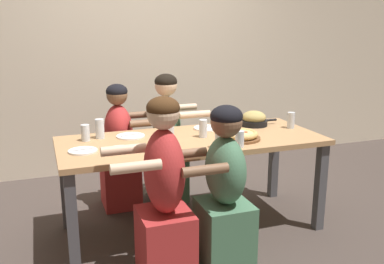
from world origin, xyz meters
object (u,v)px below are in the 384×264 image
object	(u,v)px
pizza_board_main	(239,135)
drinking_glass_b	(240,139)
drinking_glass_e	(291,121)
diner_far_midleft	(120,152)
drinking_glass_f	(169,133)
drinking_glass_g	(220,139)
diner_near_center	(224,197)
diner_near_midleft	(164,201)
skillet_bowl	(254,119)
empty_plate_d	(83,151)
drinking_glass_c	(85,133)
empty_plate_a	(121,150)
drinking_glass_a	(203,130)
empty_plate_b	(131,136)
empty_plate_c	(207,128)
drinking_glass_d	(100,130)
diner_far_center	(167,143)

from	to	relation	value
pizza_board_main	drinking_glass_b	size ratio (longest dim) A/B	2.68
drinking_glass_e	diner_far_midleft	xyz separation A→B (m)	(-1.34, 0.60, -0.31)
pizza_board_main	drinking_glass_f	distance (m)	0.53
drinking_glass_g	diner_near_center	distance (m)	0.45
drinking_glass_f	diner_near_midleft	size ratio (longest dim) A/B	0.12
skillet_bowl	empty_plate_d	xyz separation A→B (m)	(-1.47, -0.29, -0.05)
drinking_glass_e	diner_near_midleft	distance (m)	1.48
skillet_bowl	drinking_glass_c	size ratio (longest dim) A/B	2.70
skillet_bowl	drinking_glass_f	xyz separation A→B (m)	(-0.83, -0.25, 0.01)
empty_plate_a	empty_plate_d	world-z (taller)	same
drinking_glass_a	drinking_glass_e	xyz separation A→B (m)	(0.80, 0.03, -0.00)
skillet_bowl	diner_near_midleft	distance (m)	1.38
drinking_glass_f	diner_near_midleft	distance (m)	0.69
empty_plate_a	diner_near_center	world-z (taller)	diner_near_center
drinking_glass_f	diner_near_center	size ratio (longest dim) A/B	0.13
empty_plate_b	diner_near_center	bearing A→B (deg)	-63.23
empty_plate_a	drinking_glass_f	distance (m)	0.40
skillet_bowl	drinking_glass_g	xyz separation A→B (m)	(-0.55, -0.53, 0.01)
empty_plate_d	diner_near_center	bearing A→B (deg)	-34.63
drinking_glass_a	diner_near_center	world-z (taller)	diner_near_center
empty_plate_a	drinking_glass_f	xyz separation A→B (m)	(0.38, 0.10, 0.06)
empty_plate_c	drinking_glass_e	size ratio (longest dim) A/B	1.69
diner_near_midleft	diner_near_center	xyz separation A→B (m)	(0.40, 0.00, -0.03)
drinking_glass_e	diner_near_midleft	size ratio (longest dim) A/B	0.11
drinking_glass_c	drinking_glass_e	bearing A→B (deg)	-5.89
skillet_bowl	drinking_glass_e	distance (m)	0.31
empty_plate_b	drinking_glass_b	xyz separation A→B (m)	(0.67, -0.54, 0.05)
drinking_glass_a	drinking_glass_e	world-z (taller)	drinking_glass_a
drinking_glass_d	drinking_glass_g	distance (m)	0.94
diner_near_midleft	diner_far_midleft	world-z (taller)	diner_near_midleft
drinking_glass_c	diner_far_center	xyz separation A→B (m)	(0.76, 0.43, -0.27)
drinking_glass_d	diner_far_midleft	xyz separation A→B (m)	(0.21, 0.39, -0.31)
diner_near_center	diner_far_center	size ratio (longest dim) A/B	0.95
empty_plate_c	drinking_glass_f	bearing A→B (deg)	-145.62
empty_plate_b	drinking_glass_e	bearing A→B (deg)	-7.42
skillet_bowl	empty_plate_c	bearing A→B (deg)	175.91
drinking_glass_f	diner_near_center	world-z (taller)	diner_near_center
empty_plate_d	empty_plate_c	bearing A→B (deg)	17.08
empty_plate_b	diner_far_center	size ratio (longest dim) A/B	0.19
diner_near_midleft	diner_far_center	size ratio (longest dim) A/B	1.02
drinking_glass_e	diner_near_center	size ratio (longest dim) A/B	0.12
drinking_glass_c	drinking_glass_g	xyz separation A→B (m)	(0.87, -0.52, 0.00)
drinking_glass_b	empty_plate_d	bearing A→B (deg)	165.96
empty_plate_d	pizza_board_main	bearing A→B (deg)	-3.68
drinking_glass_a	empty_plate_a	bearing A→B (deg)	-167.76
empty_plate_c	diner_near_center	world-z (taller)	diner_near_center
drinking_glass_d	drinking_glass_a	bearing A→B (deg)	-17.35
diner_near_midleft	empty_plate_a	bearing A→B (deg)	17.76
skillet_bowl	drinking_glass_c	bearing A→B (deg)	-179.40
drinking_glass_f	drinking_glass_e	bearing A→B (deg)	3.55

